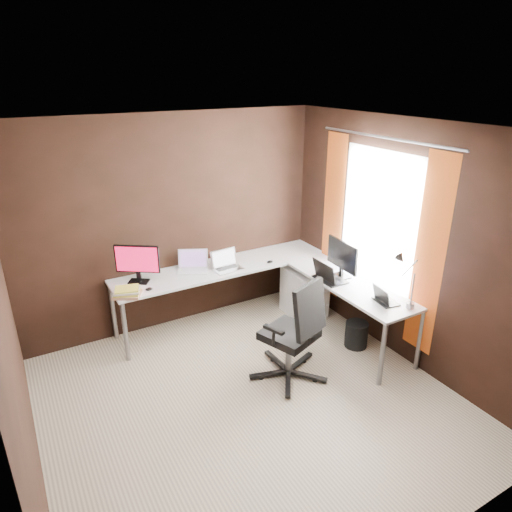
{
  "coord_description": "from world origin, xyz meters",
  "views": [
    {
      "loc": [
        -1.67,
        -3.03,
        2.9
      ],
      "look_at": [
        0.61,
        0.95,
        1.03
      ],
      "focal_mm": 32.0,
      "sensor_mm": 36.0,
      "label": 1
    }
  ],
  "objects_px": {
    "laptop_white": "(193,266)",
    "book_stack": "(127,292)",
    "desk_lamp": "(405,274)",
    "laptop_black_big": "(328,276)",
    "laptop_black_small": "(384,299)",
    "monitor_right": "(342,257)",
    "wastebasket": "(356,334)",
    "drawer_pedestal": "(304,292)",
    "laptop_silver": "(226,265)",
    "office_chair": "(292,349)",
    "monitor_left": "(137,261)"
  },
  "relations": [
    {
      "from": "book_stack",
      "to": "desk_lamp",
      "type": "bearing_deg",
      "value": -34.88
    },
    {
      "from": "laptop_black_small",
      "to": "desk_lamp",
      "type": "height_order",
      "value": "desk_lamp"
    },
    {
      "from": "drawer_pedestal",
      "to": "laptop_black_big",
      "type": "relative_size",
      "value": 1.67
    },
    {
      "from": "laptop_black_small",
      "to": "drawer_pedestal",
      "type": "bearing_deg",
      "value": 10.79
    },
    {
      "from": "drawer_pedestal",
      "to": "laptop_silver",
      "type": "relative_size",
      "value": 1.75
    },
    {
      "from": "drawer_pedestal",
      "to": "book_stack",
      "type": "bearing_deg",
      "value": 176.03
    },
    {
      "from": "drawer_pedestal",
      "to": "desk_lamp",
      "type": "height_order",
      "value": "desk_lamp"
    },
    {
      "from": "monitor_left",
      "to": "laptop_white",
      "type": "relative_size",
      "value": 1.02
    },
    {
      "from": "desk_lamp",
      "to": "laptop_white",
      "type": "bearing_deg",
      "value": 107.39
    },
    {
      "from": "book_stack",
      "to": "office_chair",
      "type": "xyz_separation_m",
      "value": [
        1.29,
        -1.17,
        -0.45
      ]
    },
    {
      "from": "laptop_white",
      "to": "book_stack",
      "type": "xyz_separation_m",
      "value": [
        -0.85,
        -0.28,
        -0.01
      ]
    },
    {
      "from": "laptop_silver",
      "to": "drawer_pedestal",
      "type": "bearing_deg",
      "value": -18.96
    },
    {
      "from": "laptop_silver",
      "to": "book_stack",
      "type": "bearing_deg",
      "value": -178.08
    },
    {
      "from": "laptop_silver",
      "to": "wastebasket",
      "type": "relative_size",
      "value": 1.17
    },
    {
      "from": "monitor_left",
      "to": "wastebasket",
      "type": "bearing_deg",
      "value": 0.66
    },
    {
      "from": "laptop_silver",
      "to": "desk_lamp",
      "type": "bearing_deg",
      "value": -61.26
    },
    {
      "from": "laptop_black_small",
      "to": "office_chair",
      "type": "xyz_separation_m",
      "value": [
        -0.92,
        0.27,
        -0.45
      ]
    },
    {
      "from": "laptop_black_big",
      "to": "desk_lamp",
      "type": "height_order",
      "value": "desk_lamp"
    },
    {
      "from": "book_stack",
      "to": "laptop_silver",
      "type": "bearing_deg",
      "value": 5.44
    },
    {
      "from": "laptop_black_small",
      "to": "office_chair",
      "type": "distance_m",
      "value": 1.06
    },
    {
      "from": "laptop_silver",
      "to": "desk_lamp",
      "type": "xyz_separation_m",
      "value": [
        1.07,
        -1.7,
        0.31
      ]
    },
    {
      "from": "drawer_pedestal",
      "to": "laptop_black_small",
      "type": "height_order",
      "value": "laptop_black_small"
    },
    {
      "from": "laptop_white",
      "to": "book_stack",
      "type": "relative_size",
      "value": 1.23
    },
    {
      "from": "drawer_pedestal",
      "to": "wastebasket",
      "type": "bearing_deg",
      "value": -85.63
    },
    {
      "from": "laptop_silver",
      "to": "desk_lamp",
      "type": "distance_m",
      "value": 2.03
    },
    {
      "from": "laptop_black_big",
      "to": "laptop_black_small",
      "type": "xyz_separation_m",
      "value": [
        0.17,
        -0.69,
        -0.01
      ]
    },
    {
      "from": "monitor_left",
      "to": "laptop_black_big",
      "type": "relative_size",
      "value": 1.19
    },
    {
      "from": "laptop_white",
      "to": "book_stack",
      "type": "bearing_deg",
      "value": -135.58
    },
    {
      "from": "monitor_left",
      "to": "laptop_black_small",
      "type": "distance_m",
      "value": 2.64
    },
    {
      "from": "monitor_right",
      "to": "laptop_black_big",
      "type": "xyz_separation_m",
      "value": [
        -0.2,
        -0.01,
        -0.19
      ]
    },
    {
      "from": "desk_lamp",
      "to": "office_chair",
      "type": "height_order",
      "value": "desk_lamp"
    },
    {
      "from": "monitor_left",
      "to": "wastebasket",
      "type": "relative_size",
      "value": 1.46
    },
    {
      "from": "office_chair",
      "to": "wastebasket",
      "type": "distance_m",
      "value": 0.96
    },
    {
      "from": "monitor_left",
      "to": "office_chair",
      "type": "xyz_separation_m",
      "value": [
        1.08,
        -1.44,
        -0.65
      ]
    },
    {
      "from": "desk_lamp",
      "to": "wastebasket",
      "type": "height_order",
      "value": "desk_lamp"
    },
    {
      "from": "laptop_white",
      "to": "laptop_black_small",
      "type": "relative_size",
      "value": 1.51
    },
    {
      "from": "laptop_white",
      "to": "desk_lamp",
      "type": "bearing_deg",
      "value": -26.13
    },
    {
      "from": "laptop_black_small",
      "to": "monitor_right",
      "type": "bearing_deg",
      "value": 6.63
    },
    {
      "from": "drawer_pedestal",
      "to": "wastebasket",
      "type": "xyz_separation_m",
      "value": [
        0.07,
        -0.92,
        -0.15
      ]
    },
    {
      "from": "laptop_silver",
      "to": "wastebasket",
      "type": "bearing_deg",
      "value": -52.48
    },
    {
      "from": "desk_lamp",
      "to": "wastebasket",
      "type": "distance_m",
      "value": 1.08
    },
    {
      "from": "book_stack",
      "to": "laptop_white",
      "type": "bearing_deg",
      "value": 18.02
    },
    {
      "from": "monitor_right",
      "to": "laptop_black_small",
      "type": "bearing_deg",
      "value": -178.65
    },
    {
      "from": "monitor_left",
      "to": "desk_lamp",
      "type": "distance_m",
      "value": 2.79
    },
    {
      "from": "monitor_right",
      "to": "wastebasket",
      "type": "bearing_deg",
      "value": -176.48
    },
    {
      "from": "desk_lamp",
      "to": "laptop_black_big",
      "type": "bearing_deg",
      "value": 85.99
    },
    {
      "from": "desk_lamp",
      "to": "book_stack",
      "type": "bearing_deg",
      "value": 125.04
    },
    {
      "from": "laptop_silver",
      "to": "office_chair",
      "type": "bearing_deg",
      "value": -89.73
    },
    {
      "from": "office_chair",
      "to": "laptop_silver",
      "type": "bearing_deg",
      "value": 73.79
    },
    {
      "from": "monitor_right",
      "to": "desk_lamp",
      "type": "xyz_separation_m",
      "value": [
        0.05,
        -0.85,
        0.11
      ]
    }
  ]
}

